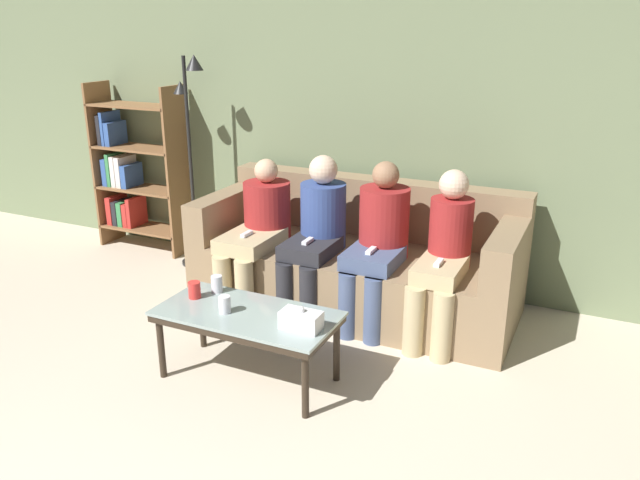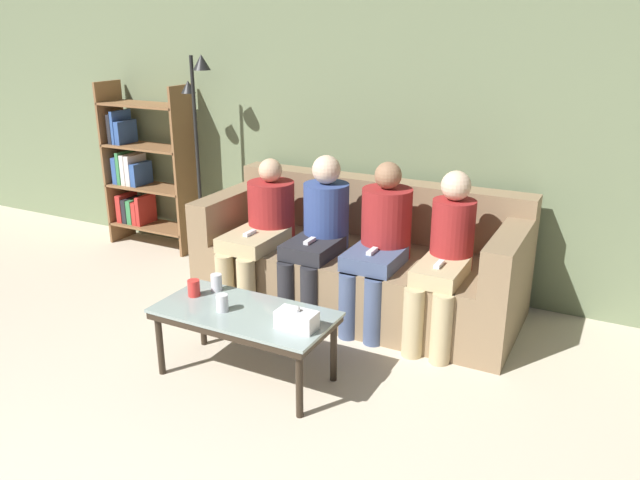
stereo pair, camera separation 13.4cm
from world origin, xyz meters
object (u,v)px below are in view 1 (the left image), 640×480
coffee_table (247,319)px  cup_far_center (217,284)px  tissue_box (301,320)px  seated_person_mid_right (379,239)px  bookshelf (132,173)px  couch (358,263)px  standing_lamp (191,140)px  cup_near_right (194,290)px  cup_near_left (225,304)px  seated_person_left_end (258,227)px  seated_person_mid_left (317,230)px  seated_person_right_end (444,254)px

coffee_table → cup_far_center: bearing=152.5°
tissue_box → seated_person_mid_right: 1.08m
bookshelf → seated_person_mid_right: (2.58, -0.53, -0.08)m
couch → standing_lamp: (-1.55, 0.18, 0.75)m
cup_near_right → cup_near_left: bearing=-18.7°
seated_person_left_end → seated_person_mid_left: 0.46m
bookshelf → seated_person_left_end: 1.75m
tissue_box → bookshelf: bookshelf is taller
seated_person_left_end → seated_person_mid_right: size_ratio=0.94×
seated_person_left_end → bookshelf: bearing=161.3°
bookshelf → seated_person_mid_right: size_ratio=1.33×
seated_person_left_end → standing_lamp: bearing=154.1°
seated_person_mid_left → seated_person_right_end: 0.92m
couch → cup_far_center: couch is taller
bookshelf → cup_near_left: bearing=-38.1°
tissue_box → seated_person_mid_left: size_ratio=0.20×
seated_person_mid_right → seated_person_right_end: size_ratio=1.01×
couch → seated_person_mid_right: (0.23, -0.21, 0.28)m
seated_person_mid_right → cup_far_center: bearing=-129.9°
cup_near_right → seated_person_mid_left: 1.05m
cup_far_center → seated_person_mid_left: 0.90m
cup_near_right → seated_person_right_end: size_ratio=0.09×
couch → seated_person_left_end: 0.77m
cup_near_left → standing_lamp: bearing=130.6°
coffee_table → seated_person_mid_right: (0.41, 1.03, 0.22)m
seated_person_left_end → seated_person_mid_right: 0.92m
cup_near_left → bookshelf: size_ratio=0.07×
seated_person_mid_right → bookshelf: bearing=168.5°
seated_person_right_end → standing_lamp: bearing=169.4°
seated_person_mid_right → coffee_table: bearing=-111.8°
couch → seated_person_left_end: (-0.69, -0.24, 0.25)m
couch → tissue_box: bearing=-81.6°
cup_near_left → cup_near_right: same height
standing_lamp → seated_person_left_end: 1.08m
cup_near_left → standing_lamp: size_ratio=0.06×
cup_near_right → seated_person_right_end: 1.58m
cup_near_left → tissue_box: bearing=1.2°
bookshelf → seated_person_right_end: bearing=-10.5°
seated_person_left_end → cup_near_right: bearing=-82.8°
couch → coffee_table: bearing=-98.4°
standing_lamp → bookshelf: bearing=169.9°
standing_lamp → seated_person_left_end: bearing=-25.9°
couch → bookshelf: bearing=172.3°
cup_near_right → tissue_box: bearing=-6.3°
seated_person_left_end → couch: bearing=19.4°
bookshelf → seated_person_mid_right: 2.63m
couch → standing_lamp: standing_lamp is taller
seated_person_mid_left → cup_near_right: bearing=-109.0°
standing_lamp → cup_near_right: bearing=-54.4°
coffee_table → cup_near_right: (-0.38, 0.04, 0.09)m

